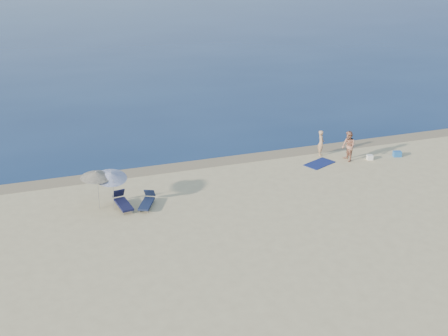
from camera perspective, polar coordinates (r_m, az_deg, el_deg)
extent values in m
cube|color=#0C234B|center=(113.00, -12.51, 15.56)|extent=(240.00, 160.00, 0.01)
cube|color=#847254|center=(36.06, 4.03, 1.28)|extent=(240.00, 1.60, 0.00)
imported|color=tan|center=(36.25, 9.82, 2.52)|extent=(0.59, 0.71, 1.67)
imported|color=#B2765E|center=(35.65, 12.52, 2.16)|extent=(0.75, 0.95, 1.92)
cube|color=#101A51|center=(35.16, 9.67, 0.45)|extent=(2.18, 1.75, 0.03)
cube|color=white|center=(36.43, 14.60, 1.05)|extent=(0.41, 0.38, 0.30)
cube|color=blue|center=(37.42, 17.18, 1.38)|extent=(0.57, 0.47, 0.35)
cylinder|color=silver|center=(29.03, -11.17, -2.70)|extent=(0.11, 0.43, 1.88)
cone|color=white|center=(29.01, -11.42, -0.75)|extent=(1.90, 1.92, 0.63)
sphere|color=silver|center=(28.95, -11.44, -0.45)|extent=(0.05, 0.05, 0.05)
cylinder|color=silver|center=(29.37, -12.65, -2.46)|extent=(0.06, 0.14, 1.96)
cone|color=#BFB59D|center=(29.07, -12.84, -0.63)|extent=(1.94, 1.95, 0.39)
sphere|color=silver|center=(29.01, -12.87, -0.32)|extent=(0.06, 0.06, 0.06)
cube|color=#131636|center=(29.46, -10.16, -3.67)|extent=(0.82, 1.69, 0.11)
cube|color=#131636|center=(30.03, -10.67, -2.53)|extent=(0.64, 0.47, 0.52)
cylinder|color=#A5A5AD|center=(29.57, -9.70, -3.79)|extent=(0.03, 0.03, 0.24)
cube|color=#161F3C|center=(29.40, -7.88, -3.62)|extent=(1.13, 1.57, 0.10)
cube|color=#161F3C|center=(29.92, -7.56, -2.52)|extent=(0.64, 0.56, 0.48)
cylinder|color=#A5A5AD|center=(29.40, -7.46, -3.83)|extent=(0.03, 0.03, 0.22)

